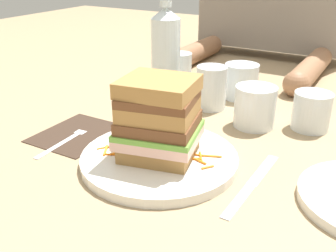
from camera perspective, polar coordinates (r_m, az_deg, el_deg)
The scene contains 28 objects.
ground_plane at distance 0.64m, azimuth -0.03°, elevation -5.75°, with size 3.00×3.00×0.00m, color #9E8460.
main_plate at distance 0.64m, azimuth -1.37°, elevation -4.87°, with size 0.25×0.25×0.02m, color white.
sandwich at distance 0.61m, azimuth -1.43°, elevation 0.96°, with size 0.14×0.14×0.13m.
carrot_shred_0 at distance 0.64m, azimuth -8.00°, elevation -4.13°, with size 0.00×0.00×0.03m, color orange.
carrot_shred_1 at distance 0.65m, azimuth -7.06°, elevation -3.72°, with size 0.00×0.00×0.03m, color orange.
carrot_shred_2 at distance 0.66m, azimuth -6.27°, elevation -3.27°, with size 0.00×0.00×0.03m, color orange.
carrot_shred_3 at distance 0.66m, azimuth -9.44°, elevation -3.14°, with size 0.00×0.00×0.02m, color orange.
carrot_shred_4 at distance 0.68m, azimuth -7.65°, elevation -2.39°, with size 0.00×0.00×0.03m, color orange.
carrot_shred_5 at distance 0.67m, azimuth -7.54°, elevation -2.60°, with size 0.00×0.00×0.02m, color orange.
carrot_shred_6 at distance 0.67m, azimuth -6.63°, elevation -2.57°, with size 0.00×0.00×0.02m, color orange.
carrot_shred_7 at distance 0.65m, azimuth -9.05°, elevation -3.51°, with size 0.00×0.00×0.03m, color orange.
carrot_shred_8 at distance 0.66m, azimuth -7.98°, elevation -3.12°, with size 0.00×0.00×0.03m, color orange.
carrot_shred_9 at distance 0.68m, azimuth -6.94°, elevation -2.44°, with size 0.00×0.00×0.03m, color orange.
carrot_shred_10 at distance 0.60m, azimuth 5.79°, elevation -5.93°, with size 0.00×0.00×0.02m, color orange.
carrot_shred_11 at distance 0.63m, azimuth 4.48°, elevation -4.21°, with size 0.00×0.00×0.02m, color orange.
carrot_shred_12 at distance 0.63m, azimuth 6.33°, elevation -4.35°, with size 0.00×0.00×0.03m, color orange.
carrot_shred_13 at distance 0.61m, azimuth 4.81°, elevation -5.17°, with size 0.00×0.00×0.02m, color orange.
carrot_shred_14 at distance 0.63m, azimuth 4.77°, elevation -4.43°, with size 0.00×0.00×0.03m, color orange.
carrot_shred_15 at distance 0.62m, azimuth 3.66°, elevation -4.76°, with size 0.00×0.00×0.03m, color orange.
napkin_dark at distance 0.76m, azimuth -12.97°, elevation -1.08°, with size 0.13×0.15×0.00m, color #38281E.
fork at distance 0.74m, azimuth -14.06°, elevation -1.51°, with size 0.03×0.17×0.00m.
knife at distance 0.60m, azimuth 11.94°, elevation -8.40°, with size 0.02×0.20×0.00m.
juice_glass at distance 0.78m, azimuth 12.48°, elevation 2.51°, with size 0.08×0.08×0.08m.
water_bottle at distance 0.90m, azimuth -0.33°, elevation 10.59°, with size 0.07×0.07×0.24m.
empty_tumbler_0 at distance 0.86m, azimuth 6.30°, elevation 5.56°, with size 0.07×0.07×0.09m, color silver.
empty_tumbler_1 at distance 0.80m, azimuth 20.12°, elevation 2.05°, with size 0.07×0.07×0.07m, color silver.
empty_tumbler_2 at distance 0.93m, azimuth 10.56°, elevation 6.41°, with size 0.08×0.08×0.08m, color silver.
empty_tumbler_3 at distance 1.01m, azimuth 1.70°, elevation 8.19°, with size 0.06×0.06×0.08m, color silver.
Camera 1 is at (0.28, -0.48, 0.32)m, focal length 41.99 mm.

